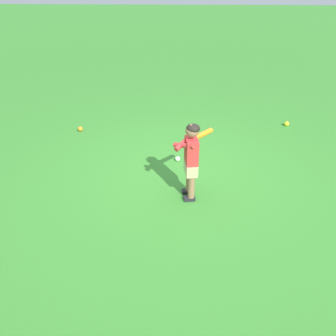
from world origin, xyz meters
TOP-DOWN VIEW (x-y plane):
  - ground_plane at (0.00, 0.00)m, footprint 40.00×40.00m
  - child_batter at (-0.52, -0.12)m, footprint 0.48×0.53m
  - play_ball_near_batter at (1.52, 1.88)m, footprint 0.09×0.09m
  - play_ball_behind_batter at (1.87, -2.03)m, footprint 0.09×0.09m
  - play_ball_center_lawn at (0.45, 0.06)m, footprint 0.08×0.08m

SIDE VIEW (x-z plane):
  - ground_plane at x=0.00m, z-range 0.00..0.00m
  - play_ball_center_lawn at x=0.45m, z-range 0.00..0.08m
  - play_ball_near_batter at x=1.52m, z-range 0.00..0.09m
  - play_ball_behind_batter at x=1.87m, z-range 0.00..0.09m
  - child_batter at x=-0.52m, z-range 0.11..1.19m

